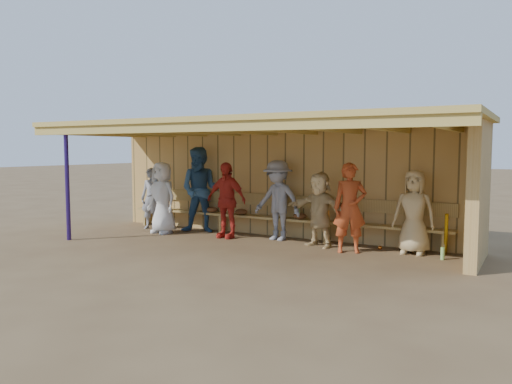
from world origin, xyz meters
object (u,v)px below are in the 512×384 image
(player_g, at_px, (350,208))
(bench, at_px, (273,213))
(player_a, at_px, (152,198))
(player_h, at_px, (414,212))
(player_b, at_px, (162,198))
(player_d, at_px, (226,200))
(player_c, at_px, (201,190))
(player_e, at_px, (278,200))
(player_f, at_px, (320,209))

(player_g, relative_size, bench, 0.22)
(player_a, bearing_deg, player_h, -13.35)
(player_g, bearing_deg, player_b, 155.99)
(player_d, height_order, bench, player_d)
(player_d, bearing_deg, player_a, 177.63)
(player_a, distance_m, player_c, 1.38)
(player_d, bearing_deg, player_e, 16.21)
(player_a, xyz_separation_m, bench, (3.09, 0.47, -0.21))
(player_c, relative_size, player_g, 1.18)
(player_g, bearing_deg, player_c, 147.99)
(player_c, relative_size, player_h, 1.27)
(player_b, relative_size, player_g, 0.97)
(player_b, distance_m, bench, 2.59)
(player_g, bearing_deg, player_a, 151.70)
(player_g, xyz_separation_m, bench, (-2.02, 0.77, -0.31))
(player_c, bearing_deg, player_d, -40.09)
(player_a, relative_size, player_g, 0.88)
(player_f, bearing_deg, player_e, -177.84)
(player_f, bearing_deg, player_g, -3.62)
(player_c, distance_m, player_g, 3.79)
(player_d, bearing_deg, player_c, 162.50)
(player_d, xyz_separation_m, player_e, (1.11, 0.30, 0.02))
(player_h, xyz_separation_m, bench, (-3.09, 0.31, -0.25))
(player_e, xyz_separation_m, player_g, (1.75, -0.46, -0.01))
(player_g, relative_size, player_h, 1.08)
(player_b, distance_m, player_f, 3.77)
(player_a, distance_m, player_g, 5.12)
(player_a, distance_m, bench, 3.13)
(bench, bearing_deg, player_f, -22.20)
(player_e, xyz_separation_m, player_h, (2.82, 0.00, -0.07))
(player_b, xyz_separation_m, bench, (2.44, 0.84, -0.29))
(player_c, bearing_deg, player_e, -21.54)
(player_a, xyz_separation_m, player_c, (1.35, 0.17, 0.25))
(player_h, bearing_deg, player_d, -175.35)
(player_e, xyz_separation_m, player_f, (1.05, -0.23, -0.10))
(player_d, bearing_deg, player_f, 2.87)
(player_a, bearing_deg, player_c, -7.85)
(player_e, bearing_deg, bench, 136.87)
(player_e, height_order, player_f, player_e)
(player_h, bearing_deg, player_a, -178.18)
(player_h, bearing_deg, player_f, -172.26)
(player_a, height_order, player_g, player_g)
(player_a, distance_m, player_d, 2.25)
(player_f, bearing_deg, player_d, -163.52)
(player_d, xyz_separation_m, player_g, (2.86, -0.16, 0.02))
(player_b, bearing_deg, player_g, 9.21)
(player_h, bearing_deg, player_g, -156.22)
(player_e, height_order, player_g, player_e)
(player_c, bearing_deg, bench, -11.58)
(player_b, distance_m, player_e, 2.76)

